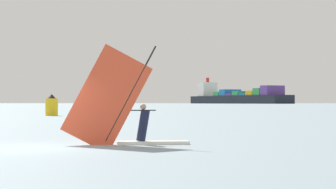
{
  "coord_description": "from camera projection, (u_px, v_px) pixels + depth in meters",
  "views": [
    {
      "loc": [
        2.61,
        -19.34,
        1.49
      ],
      "look_at": [
        5.1,
        11.31,
        1.9
      ],
      "focal_mm": 62.48,
      "sensor_mm": 36.0,
      "label": 1
    }
  ],
  "objects": [
    {
      "name": "channel_buoy",
      "position": [
        52.0,
        106.0,
        65.12
      ],
      "size": [
        1.39,
        1.39,
        2.42
      ],
      "color": "yellow",
      "rests_on": "ground_plane"
    },
    {
      "name": "windsurfer",
      "position": [
        128.0,
        117.0,
        20.58
      ],
      "size": [
        4.53,
        0.76,
        3.87
      ],
      "rotation": [
        0.0,
        0.0,
        0.05
      ],
      "color": "white",
      "rests_on": "ground_plane"
    },
    {
      "name": "cargo_ship",
      "position": [
        237.0,
        97.0,
        703.23
      ],
      "size": [
        92.88,
        182.8,
        33.78
      ],
      "rotation": [
        0.0,
        0.0,
        5.09
      ],
      "color": "black",
      "rests_on": "ground_plane"
    },
    {
      "name": "ground_plane",
      "position": [
        41.0,
        148.0,
        19.05
      ],
      "size": [
        4000.0,
        4000.0,
        0.0
      ],
      "primitive_type": "plane",
      "color": "gray"
    }
  ]
}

